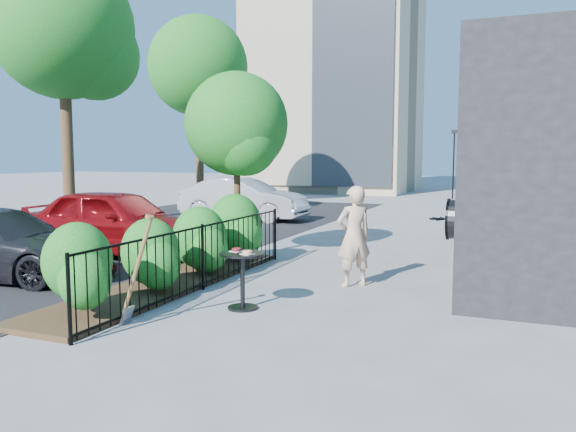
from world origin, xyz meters
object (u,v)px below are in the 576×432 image
at_px(street_tree_far, 199,72).
at_px(cafe_table, 242,270).
at_px(street_tree_near, 64,37).
at_px(car_silver, 244,199).
at_px(woman, 354,236).
at_px(patio_tree, 238,130).
at_px(shovel, 135,276).
at_px(car_red, 116,222).

xyz_separation_m(street_tree_far, cafe_table, (9.58, -14.77, -5.35)).
xyz_separation_m(street_tree_near, car_silver, (4.37, 3.62, -5.18)).
bearing_deg(woman, patio_tree, -70.60).
xyz_separation_m(street_tree_far, shovel, (8.68, -16.04, -5.26)).
bearing_deg(shovel, cafe_table, 54.47).
distance_m(car_red, car_silver, 7.49).
bearing_deg(shovel, street_tree_near, 137.18).
xyz_separation_m(street_tree_near, cafe_table, (9.58, -6.77, -5.35)).
xyz_separation_m(street_tree_near, street_tree_far, (0.00, 8.00, 0.00)).
bearing_deg(car_red, cafe_table, -122.33).
height_order(street_tree_near, street_tree_far, same).
bearing_deg(car_silver, patio_tree, -154.60).
bearing_deg(patio_tree, street_tree_near, 157.43).
relative_size(shovel, car_silver, 0.34).
bearing_deg(car_red, street_tree_far, 22.49).
height_order(street_tree_near, car_red, street_tree_near).
bearing_deg(patio_tree, shovel, -78.59).
relative_size(woman, shovel, 1.14).
height_order(street_tree_far, shovel, street_tree_far).
bearing_deg(woman, cafe_table, 18.41).
bearing_deg(car_red, car_silver, 4.24).
bearing_deg(car_silver, car_red, -176.25).
distance_m(street_tree_near, shovel, 12.95).
height_order(cafe_table, woman, woman).
xyz_separation_m(street_tree_near, woman, (10.68, -4.76, -5.06)).
distance_m(street_tree_far, car_red, 13.84).
bearing_deg(shovel, patio_tree, 101.41).
height_order(street_tree_near, shovel, street_tree_near).
height_order(patio_tree, cafe_table, patio_tree).
distance_m(cafe_table, shovel, 1.56).
distance_m(patio_tree, car_silver, 7.86).
distance_m(street_tree_near, street_tree_far, 8.00).
relative_size(street_tree_near, woman, 4.82).
bearing_deg(patio_tree, woman, -27.57).
xyz_separation_m(cafe_table, car_silver, (-5.22, 10.39, 0.17)).
bearing_deg(car_red, woman, -99.12).
height_order(street_tree_far, cafe_table, street_tree_far).
distance_m(street_tree_near, cafe_table, 12.90).
xyz_separation_m(street_tree_far, car_red, (4.94, -11.85, -5.16)).
bearing_deg(street_tree_far, car_red, -67.36).
relative_size(cafe_table, shovel, 0.58).
relative_size(street_tree_far, car_red, 1.86).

